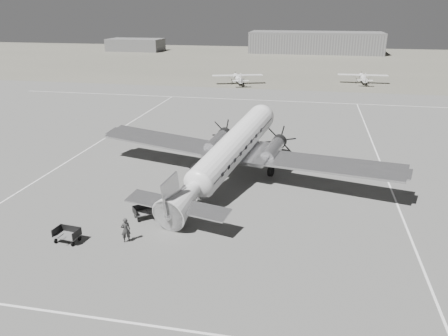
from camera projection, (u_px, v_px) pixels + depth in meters
The scene contains 16 objects.
ground at pixel (237, 205), 33.26m from camera, with size 260.00×260.00×0.00m, color slate.
taxi_line_near at pixel (186, 331), 20.39m from camera, with size 60.00×0.15×0.01m, color silver.
taxi_line_right at pixel (403, 220), 31.03m from camera, with size 0.15×80.00×0.01m, color silver.
taxi_line_left at pixel (85, 151), 45.79m from camera, with size 0.15×60.00×0.01m, color silver.
taxi_line_horizon at pixel (280, 101), 70.02m from camera, with size 90.00×0.15×0.01m, color silver.
grass_infield at pixel (296, 61), 120.57m from camera, with size 260.00×90.00×0.01m, color #615E51.
hangar_main at pixel (315, 42), 141.47m from camera, with size 42.00×14.00×6.60m.
shed_secondary at pixel (136, 45), 148.47m from camera, with size 18.00×10.00×4.00m, color #585858.
dc3_airliner at pixel (229, 154), 36.29m from camera, with size 28.18×19.55×5.37m, color silver, non-canonical shape.
light_plane_left at pixel (238, 79), 84.55m from camera, with size 9.91×8.04×2.06m, color silver, non-canonical shape.
light_plane_right at pixel (363, 79), 85.32m from camera, with size 9.58×7.77×1.99m, color silver, non-canonical shape.
baggage_cart_near at pixel (145, 212), 31.13m from camera, with size 1.64×1.16×0.93m, color #585858, non-canonical shape.
baggage_cart_far at pixel (67, 235), 27.96m from camera, with size 1.66×1.17×0.94m, color #585858, non-canonical shape.
ground_crew at pixel (126, 230), 27.85m from camera, with size 0.61×0.40×1.68m, color #2B2B2B.
ramp_agent at pixel (165, 195), 33.22m from camera, with size 0.76×0.60×1.57m, color silver.
passenger at pixel (170, 190), 33.79m from camera, with size 0.85×0.55×1.73m, color #B3B3B1.
Camera 1 is at (4.99, -29.79, 14.24)m, focal length 35.00 mm.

